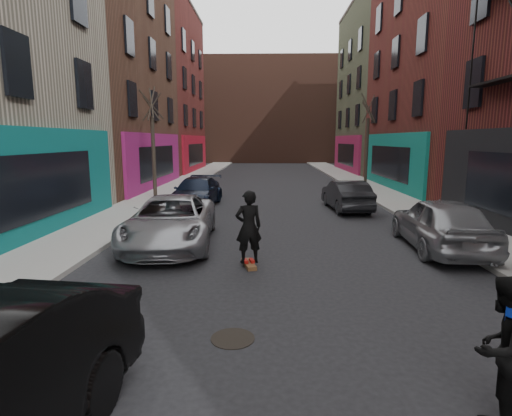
# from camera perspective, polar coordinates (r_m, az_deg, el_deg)

# --- Properties ---
(sidewalk_left) EXTENTS (2.50, 84.00, 0.13)m
(sidewalk_left) POSITION_cam_1_polar(r_m,az_deg,el_deg) (33.27, -8.70, 4.37)
(sidewalk_left) COLOR gray
(sidewalk_left) RESTS_ON ground
(sidewalk_right) EXTENTS (2.50, 84.00, 0.13)m
(sidewalk_right) POSITION_cam_1_polar(r_m,az_deg,el_deg) (33.40, 12.97, 4.26)
(sidewalk_right) COLOR gray
(sidewalk_right) RESTS_ON ground
(building_far) EXTENTS (40.00, 10.00, 14.00)m
(building_far) POSITION_cam_1_polar(r_m,az_deg,el_deg) (58.73, 1.93, 13.53)
(building_far) COLOR #47281E
(building_far) RESTS_ON ground
(tree_left_far) EXTENTS (2.00, 2.00, 6.50)m
(tree_left_far) POSITION_cam_1_polar(r_m,az_deg,el_deg) (21.42, -14.53, 10.14)
(tree_left_far) COLOR black
(tree_left_far) RESTS_ON sidewalk_left
(tree_right_far) EXTENTS (2.00, 2.00, 6.80)m
(tree_right_far) POSITION_cam_1_polar(r_m,az_deg,el_deg) (27.40, 15.64, 10.26)
(tree_right_far) COLOR black
(tree_right_far) RESTS_ON sidewalk_right
(parked_left_far) EXTENTS (2.82, 5.40, 1.45)m
(parked_left_far) POSITION_cam_1_polar(r_m,az_deg,el_deg) (12.15, -12.04, -1.83)
(parked_left_far) COLOR #989AA0
(parked_left_far) RESTS_ON ground
(parked_left_end) EXTENTS (2.19, 4.76, 1.35)m
(parked_left_end) POSITION_cam_1_polar(r_m,az_deg,el_deg) (19.01, -8.52, 2.25)
(parked_left_end) COLOR black
(parked_left_end) RESTS_ON ground
(parked_right_far) EXTENTS (2.05, 4.60, 1.54)m
(parked_right_far) POSITION_cam_1_polar(r_m,az_deg,el_deg) (12.51, 24.85, -1.99)
(parked_right_far) COLOR gray
(parked_right_far) RESTS_ON ground
(parked_right_end) EXTENTS (1.70, 4.14, 1.34)m
(parked_right_end) POSITION_cam_1_polar(r_m,az_deg,el_deg) (18.26, 12.76, 1.79)
(parked_right_end) COLOR black
(parked_right_end) RESTS_ON ground
(skateboard) EXTENTS (0.43, 0.83, 0.10)m
(skateboard) POSITION_cam_1_polar(r_m,az_deg,el_deg) (10.04, -1.05, -8.05)
(skateboard) COLOR brown
(skateboard) RESTS_ON ground
(skateboarder) EXTENTS (0.75, 0.60, 1.81)m
(skateboarder) POSITION_cam_1_polar(r_m,az_deg,el_deg) (9.80, -1.07, -2.72)
(skateboarder) COLOR black
(skateboarder) RESTS_ON skateboard
(pedestrian) EXTENTS (1.02, 0.94, 1.68)m
(pedestrian) POSITION_cam_1_polar(r_m,az_deg,el_deg) (5.41, 31.79, -16.61)
(pedestrian) COLOR black
(pedestrian) RESTS_ON ground
(manhole) EXTENTS (0.78, 0.78, 0.01)m
(manhole) POSITION_cam_1_polar(r_m,az_deg,el_deg) (6.67, -3.34, -18.09)
(manhole) COLOR black
(manhole) RESTS_ON ground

